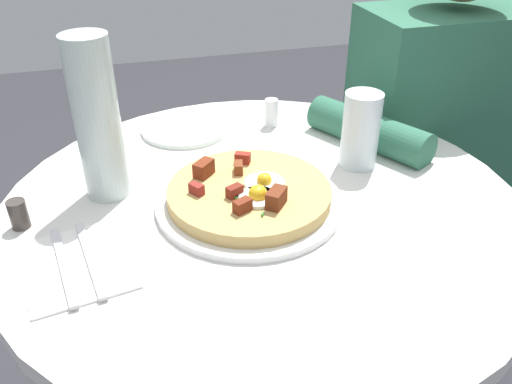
# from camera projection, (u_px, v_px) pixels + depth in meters

# --- Properties ---
(dining_table) EXTENTS (0.87, 0.87, 0.71)m
(dining_table) POSITION_uv_depth(u_px,v_px,m) (262.00, 276.00, 0.96)
(dining_table) COLOR silver
(dining_table) RESTS_ON ground_plane
(person_seated) EXTENTS (0.53, 0.40, 1.14)m
(person_seated) POSITION_uv_depth(u_px,v_px,m) (423.00, 183.00, 1.32)
(person_seated) COLOR #2D2D33
(person_seated) RESTS_ON ground_plane
(pizza_plate) EXTENTS (0.30, 0.30, 0.01)m
(pizza_plate) POSITION_uv_depth(u_px,v_px,m) (249.00, 202.00, 0.86)
(pizza_plate) COLOR white
(pizza_plate) RESTS_ON dining_table
(breakfast_pizza) EXTENTS (0.27, 0.27, 0.05)m
(breakfast_pizza) POSITION_uv_depth(u_px,v_px,m) (249.00, 193.00, 0.85)
(breakfast_pizza) COLOR tan
(breakfast_pizza) RESTS_ON pizza_plate
(bread_plate) EXTENTS (0.18, 0.18, 0.01)m
(bread_plate) POSITION_uv_depth(u_px,v_px,m) (185.00, 128.00, 1.10)
(bread_plate) COLOR silver
(bread_plate) RESTS_ON dining_table
(napkin) EXTENTS (0.17, 0.19, 0.00)m
(napkin) POSITION_uv_depth(u_px,v_px,m) (78.00, 264.00, 0.73)
(napkin) COLOR white
(napkin) RESTS_ON dining_table
(fork) EXTENTS (0.04, 0.18, 0.00)m
(fork) POSITION_uv_depth(u_px,v_px,m) (64.00, 265.00, 0.72)
(fork) COLOR silver
(fork) RESTS_ON napkin
(knife) EXTENTS (0.04, 0.18, 0.00)m
(knife) POSITION_uv_depth(u_px,v_px,m) (90.00, 258.00, 0.73)
(knife) COLOR silver
(knife) RESTS_ON napkin
(water_glass) EXTENTS (0.07, 0.07, 0.14)m
(water_glass) POSITION_uv_depth(u_px,v_px,m) (361.00, 130.00, 0.94)
(water_glass) COLOR silver
(water_glass) RESTS_ON dining_table
(water_bottle) EXTENTS (0.07, 0.07, 0.27)m
(water_bottle) POSITION_uv_depth(u_px,v_px,m) (97.00, 120.00, 0.82)
(water_bottle) COLOR silver
(water_bottle) RESTS_ON dining_table
(salt_shaker) EXTENTS (0.03, 0.03, 0.06)m
(salt_shaker) POSITION_uv_depth(u_px,v_px,m) (271.00, 113.00, 1.11)
(salt_shaker) COLOR white
(salt_shaker) RESTS_ON dining_table
(pepper_shaker) EXTENTS (0.03, 0.03, 0.05)m
(pepper_shaker) POSITION_uv_depth(u_px,v_px,m) (19.00, 214.00, 0.80)
(pepper_shaker) COLOR #3F3833
(pepper_shaker) RESTS_ON dining_table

